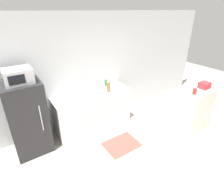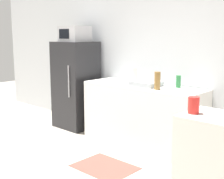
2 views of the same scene
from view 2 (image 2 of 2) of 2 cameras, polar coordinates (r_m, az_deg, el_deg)
The scene contains 10 objects.
wall_back at distance 4.72m, azimuth 7.88°, elevation 6.42°, with size 8.00×0.06×2.60m, color silver.
refrigerator at distance 5.38m, azimuth -6.62°, elevation 0.85°, with size 0.65×0.60×1.47m.
microwave at distance 5.31m, azimuth -6.82°, elevation 10.08°, with size 0.45×0.39×0.26m.
counter at distance 4.55m, azimuth 5.57°, elevation -4.68°, with size 1.81×0.62×0.88m, color silver.
sink_basin at distance 4.40m, azimuth 6.22°, elevation 1.06°, with size 0.39×0.31×0.06m, color #9EA3A8.
bottle_tall at distance 4.11m, azimuth 8.29°, elevation 1.60°, with size 0.08×0.08×0.24m, color olive.
bottle_short at distance 4.31m, azimuth 12.05°, elevation 1.43°, with size 0.07×0.07×0.17m, color #2D7F42.
jar at distance 2.33m, azimuth 14.69°, elevation -2.77°, with size 0.08×0.08×0.12m, color red.
paper_towel_roll at distance 4.69m, azimuth 4.07°, elevation 2.68°, with size 0.10×0.10×0.23m, color white.
kitchen_rug at distance 3.91m, azimuth -1.32°, elevation -13.96°, with size 0.73×0.56×0.01m, color #99473D.
Camera 2 is at (2.69, -1.22, 1.60)m, focal length 50.00 mm.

